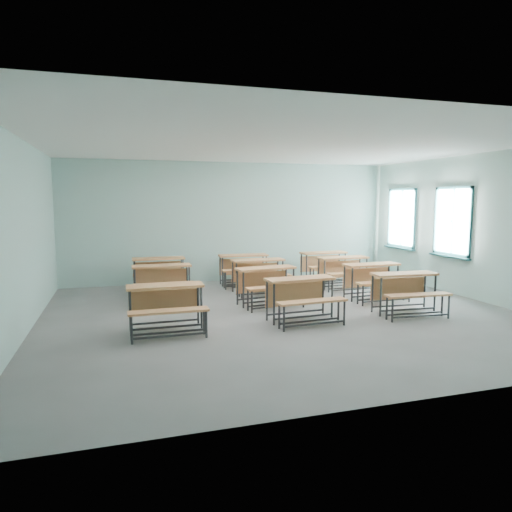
# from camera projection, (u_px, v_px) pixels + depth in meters

# --- Properties ---
(room) EXTENTS (9.04, 8.04, 3.24)m
(room) POSITION_uv_depth(u_px,v_px,m) (288.00, 231.00, 8.66)
(room) COLOR slate
(room) RESTS_ON ground
(desk_unit_r0c0) EXTENTS (1.26, 0.85, 0.79)m
(desk_unit_r0c0) POSITION_uv_depth(u_px,v_px,m) (166.00, 301.00, 7.53)
(desk_unit_r0c0) COLOR #BD7644
(desk_unit_r0c0) RESTS_ON ground
(desk_unit_r0c1) EXTENTS (1.31, 0.92, 0.79)m
(desk_unit_r0c1) POSITION_uv_depth(u_px,v_px,m) (302.00, 293.00, 8.22)
(desk_unit_r0c1) COLOR #BD7644
(desk_unit_r0c1) RESTS_ON ground
(desk_unit_r0c2) EXTENTS (1.31, 0.92, 0.79)m
(desk_unit_r0c2) POSITION_uv_depth(u_px,v_px,m) (407.00, 287.00, 8.76)
(desk_unit_r0c2) COLOR #BD7644
(desk_unit_r0c2) RESTS_ON ground
(desk_unit_r1c1) EXTENTS (1.35, 0.99, 0.79)m
(desk_unit_r1c1) POSITION_uv_depth(u_px,v_px,m) (268.00, 280.00, 9.51)
(desk_unit_r1c1) COLOR #BD7644
(desk_unit_r1c1) RESTS_ON ground
(desk_unit_r1c2) EXTENTS (1.29, 0.89, 0.79)m
(desk_unit_r1c2) POSITION_uv_depth(u_px,v_px,m) (374.00, 276.00, 10.05)
(desk_unit_r1c2) COLOR #BD7644
(desk_unit_r1c2) RESTS_ON ground
(desk_unit_r2c0) EXTENTS (1.26, 0.85, 0.79)m
(desk_unit_r2c0) POSITION_uv_depth(u_px,v_px,m) (162.00, 277.00, 9.84)
(desk_unit_r2c0) COLOR #BD7644
(desk_unit_r2c0) RESTS_ON ground
(desk_unit_r2c1) EXTENTS (1.28, 0.87, 0.79)m
(desk_unit_r2c1) POSITION_uv_depth(u_px,v_px,m) (259.00, 271.00, 10.79)
(desk_unit_r2c1) COLOR #BD7644
(desk_unit_r2c1) RESTS_ON ground
(desk_unit_r2c2) EXTENTS (1.27, 0.86, 0.79)m
(desk_unit_r2c2) POSITION_uv_depth(u_px,v_px,m) (345.00, 268.00, 11.26)
(desk_unit_r2c2) COLOR #BD7644
(desk_unit_r2c2) RESTS_ON ground
(desk_unit_r3c0) EXTENTS (1.27, 0.86, 0.79)m
(desk_unit_r3c0) POSITION_uv_depth(u_px,v_px,m) (159.00, 269.00, 11.10)
(desk_unit_r3c0) COLOR #BD7644
(desk_unit_r3c0) RESTS_ON ground
(desk_unit_r3c1) EXTENTS (1.30, 0.91, 0.79)m
(desk_unit_r3c1) POSITION_uv_depth(u_px,v_px,m) (244.00, 265.00, 11.74)
(desk_unit_r3c1) COLOR #BD7644
(desk_unit_r3c1) RESTS_ON ground
(desk_unit_r3c2) EXTENTS (1.28, 0.88, 0.79)m
(desk_unit_r3c2) POSITION_uv_depth(u_px,v_px,m) (325.00, 262.00, 12.33)
(desk_unit_r3c2) COLOR #BD7644
(desk_unit_r3c2) RESTS_ON ground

